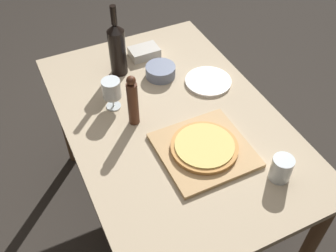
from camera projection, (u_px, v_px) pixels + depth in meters
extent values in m
plane|color=#2D2823|center=(171.00, 210.00, 2.23)|extent=(12.00, 12.00, 0.00)
cube|color=tan|center=(171.00, 120.00, 1.71)|extent=(0.89, 1.34, 0.03)
cylinder|color=brown|center=(311.00, 243.00, 1.71)|extent=(0.06, 0.06, 0.71)
cylinder|color=brown|center=(64.00, 118.00, 2.25)|extent=(0.06, 0.06, 0.71)
cylinder|color=brown|center=(183.00, 81.00, 2.48)|extent=(0.06, 0.06, 0.71)
cube|color=tan|center=(204.00, 150.00, 1.56)|extent=(0.35, 0.35, 0.02)
cylinder|color=#C68947|center=(204.00, 147.00, 1.55)|extent=(0.27, 0.27, 0.02)
cylinder|color=#E0C66B|center=(205.00, 145.00, 1.54)|extent=(0.24, 0.24, 0.01)
cylinder|color=black|center=(118.00, 52.00, 1.85)|extent=(0.08, 0.08, 0.23)
cone|color=black|center=(115.00, 28.00, 1.75)|extent=(0.08, 0.08, 0.04)
cylinder|color=black|center=(114.00, 15.00, 1.71)|extent=(0.03, 0.03, 0.09)
cylinder|color=#4C2819|center=(133.00, 104.00, 1.61)|extent=(0.05, 0.05, 0.21)
sphere|color=#4C2819|center=(131.00, 81.00, 1.52)|extent=(0.04, 0.04, 0.04)
cylinder|color=silver|center=(114.00, 106.00, 1.75)|extent=(0.07, 0.07, 0.00)
cylinder|color=silver|center=(113.00, 101.00, 1.73)|extent=(0.01, 0.01, 0.06)
cylinder|color=silver|center=(111.00, 89.00, 1.68)|extent=(0.08, 0.08, 0.09)
cylinder|color=slate|center=(161.00, 71.00, 1.89)|extent=(0.14, 0.14, 0.06)
cylinder|color=silver|center=(281.00, 169.00, 1.45)|extent=(0.08, 0.08, 0.10)
cylinder|color=white|center=(208.00, 81.00, 1.87)|extent=(0.22, 0.22, 0.01)
cube|color=#BCB7AD|center=(144.00, 52.00, 2.01)|extent=(0.15, 0.10, 0.05)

